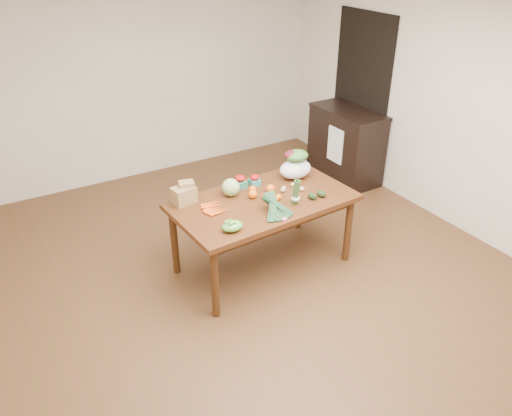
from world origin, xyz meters
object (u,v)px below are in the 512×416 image
kale_bunch (278,208)px  asparagus_bundle (296,192)px  paper_bag (184,194)px  cabinet (346,145)px  cabbage (231,187)px  salad_bag (295,166)px  dining_table (263,233)px  mandarin_cluster (270,196)px

kale_bunch → asparagus_bundle: (0.25, 0.09, 0.05)m
paper_bag → asparagus_bundle: (0.86, -0.54, 0.03)m
cabinet → cabbage: (-2.22, -0.96, 0.36)m
cabbage → salad_bag: size_ratio=0.50×
dining_table → asparagus_bundle: (0.20, -0.23, 0.50)m
paper_bag → cabinet: bearing=18.3°
mandarin_cluster → salad_bag: 0.56m
mandarin_cluster → asparagus_bundle: 0.26m
cabinet → kale_bunch: bearing=-143.6°
mandarin_cluster → salad_bag: bearing=30.6°
dining_table → salad_bag: bearing=20.9°
cabbage → kale_bunch: (0.17, -0.54, -0.00)m
asparagus_bundle → kale_bunch: bearing=-163.9°
asparagus_bundle → mandarin_cluster: bearing=125.7°
kale_bunch → paper_bag: bearing=130.8°
dining_table → cabbage: bearing=131.4°
kale_bunch → cabinet: bearing=33.0°
kale_bunch → cabbage: bearing=104.3°
salad_bag → dining_table: bearing=-155.7°
mandarin_cluster → kale_bunch: 0.30m
cabinet → salad_bag: (-1.48, -0.95, 0.41)m
cabbage → asparagus_bundle: 0.62m
dining_table → kale_bunch: (-0.05, -0.32, 0.45)m
dining_table → salad_bag: (0.52, 0.23, 0.51)m
mandarin_cluster → asparagus_bundle: asparagus_bundle is taller
dining_table → cabbage: 0.56m
cabinet → asparagus_bundle: bearing=-141.7°
dining_table → cabinet: size_ratio=1.64×
kale_bunch → salad_bag: size_ratio=1.18×
mandarin_cluster → dining_table: bearing=138.1°
cabinet → asparagus_bundle: asparagus_bundle is taller
dining_table → cabbage: (-0.22, 0.22, 0.46)m
cabinet → mandarin_cluster: cabinet is taller
dining_table → paper_bag: (-0.66, 0.31, 0.47)m
dining_table → mandarin_cluster: (0.05, -0.04, 0.42)m
kale_bunch → dining_table: bearing=78.1°
dining_table → cabinet: 2.33m
cabinet → salad_bag: bearing=-147.2°
cabbage → kale_bunch: bearing=-72.3°
cabbage → kale_bunch: size_ratio=0.42×
paper_bag → kale_bunch: size_ratio=0.68×
cabinet → salad_bag: 1.80m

